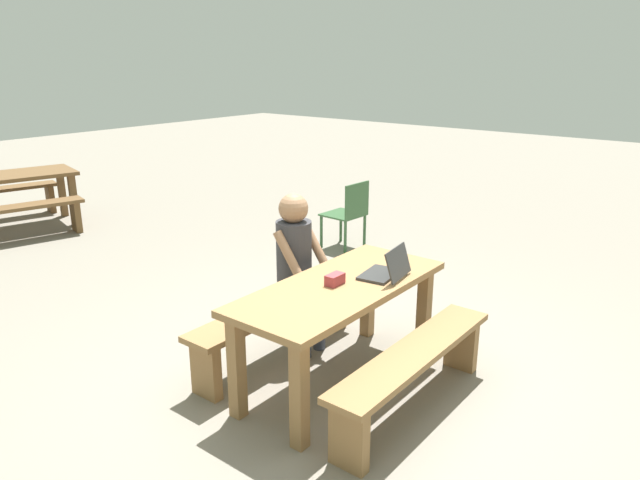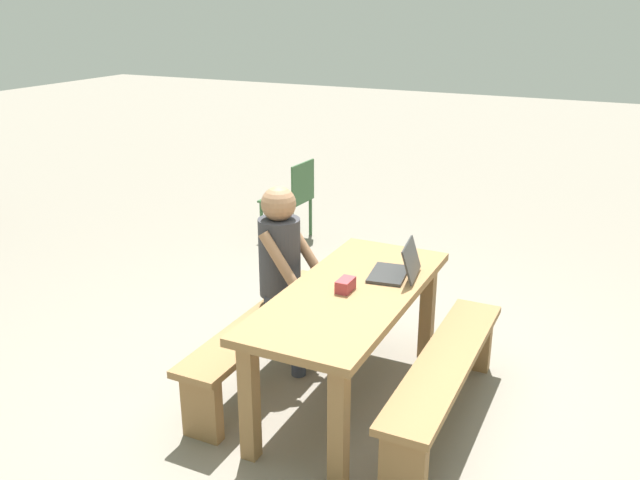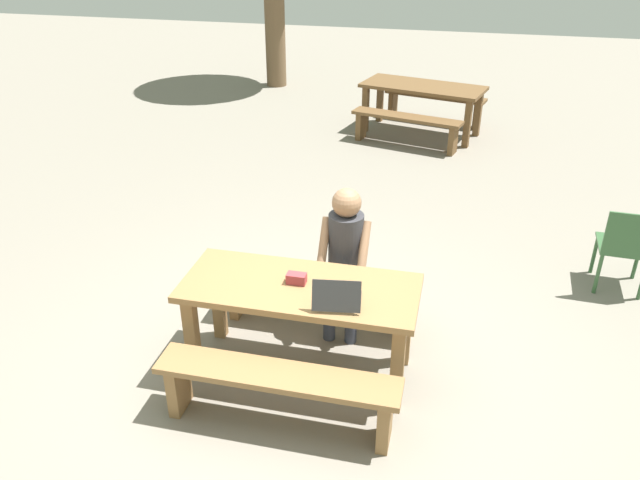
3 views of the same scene
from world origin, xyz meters
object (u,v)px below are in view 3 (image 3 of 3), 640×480
object	(u,v)px
small_pouch	(296,278)
plastic_chair	(625,247)
person_seated	(345,252)
picnic_table_front	(300,300)
picnic_table_mid	(423,93)
laptop	(337,298)

from	to	relation	value
small_pouch	plastic_chair	size ratio (longest dim) A/B	0.17
person_seated	plastic_chair	size ratio (longest dim) A/B	1.52
picnic_table_front	small_pouch	xyz separation A→B (m)	(-0.03, 0.02, 0.17)
picnic_table_front	plastic_chair	size ratio (longest dim) A/B	2.04
picnic_table_front	plastic_chair	bearing A→B (deg)	34.50
picnic_table_mid	person_seated	bearing A→B (deg)	-77.47
picnic_table_mid	small_pouch	bearing A→B (deg)	-79.73
picnic_table_front	picnic_table_mid	distance (m)	5.92
small_pouch	picnic_table_mid	size ratio (longest dim) A/B	0.07
picnic_table_mid	picnic_table_front	bearing A→B (deg)	-79.42
small_pouch	person_seated	world-z (taller)	person_seated
person_seated	small_pouch	bearing A→B (deg)	-114.38
small_pouch	plastic_chair	world-z (taller)	same
person_seated	laptop	bearing A→B (deg)	-82.84
plastic_chair	picnic_table_front	bearing A→B (deg)	37.56
picnic_table_mid	laptop	bearing A→B (deg)	-76.37
laptop	person_seated	size ratio (longest dim) A/B	0.28
picnic_table_front	picnic_table_mid	xyz separation A→B (m)	(0.38, 5.91, 0.00)
laptop	person_seated	distance (m)	0.76
person_seated	picnic_table_mid	size ratio (longest dim) A/B	0.66
plastic_chair	picnic_table_mid	world-z (taller)	plastic_chair
person_seated	plastic_chair	xyz separation A→B (m)	(2.35, 1.20, -0.30)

